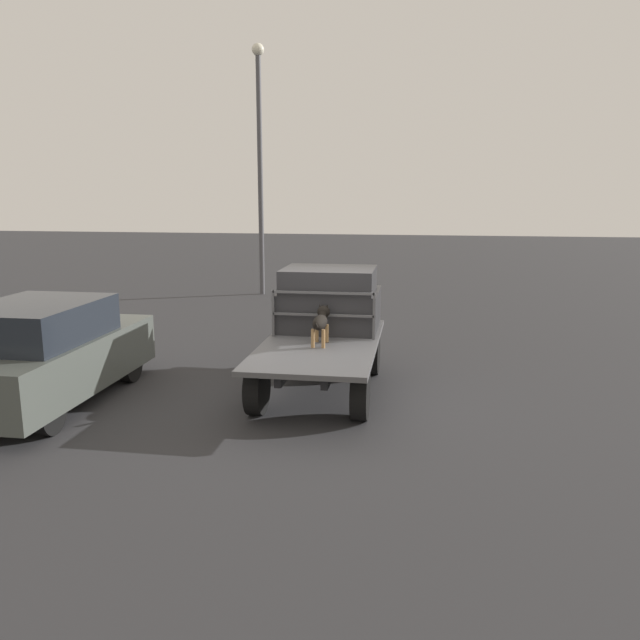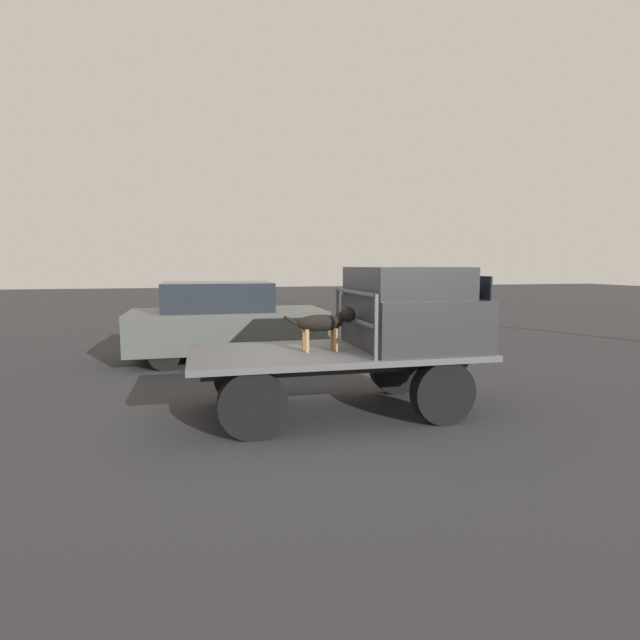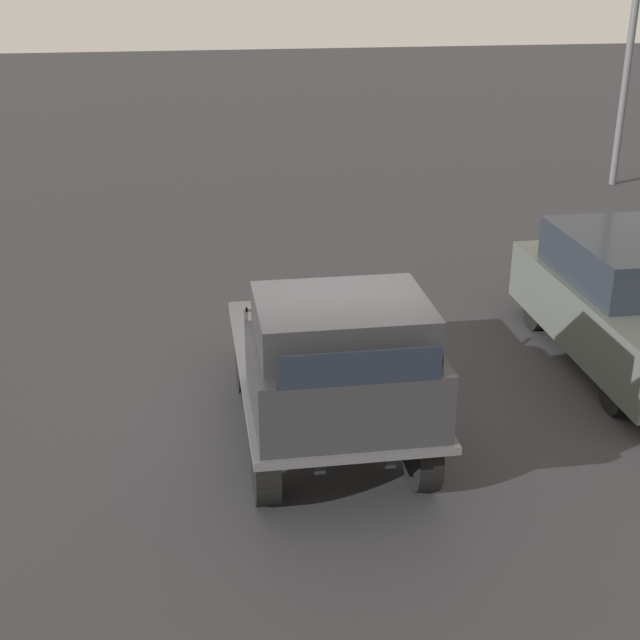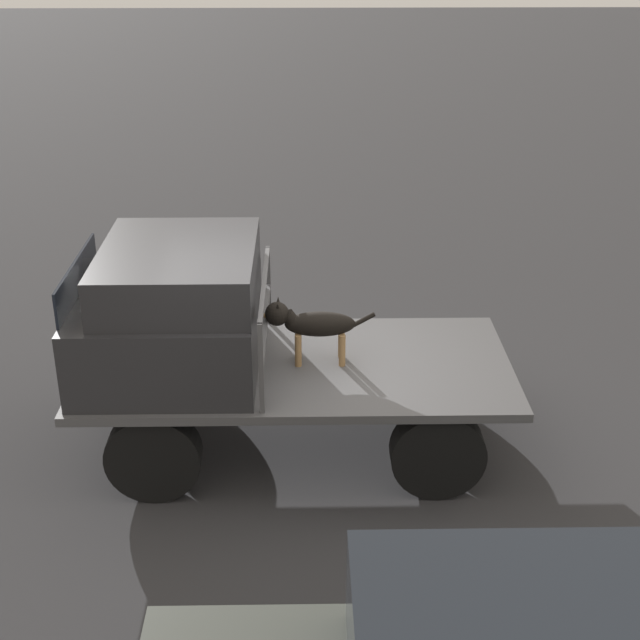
{
  "view_description": "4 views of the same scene",
  "coord_description": "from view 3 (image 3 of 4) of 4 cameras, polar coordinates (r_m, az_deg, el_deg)",
  "views": [
    {
      "loc": [
        -9.96,
        -1.56,
        3.31
      ],
      "look_at": [
        -0.22,
        -0.03,
        1.28
      ],
      "focal_mm": 35.0,
      "sensor_mm": 36.0,
      "label": 1
    },
    {
      "loc": [
        -1.76,
        -6.44,
        2.01
      ],
      "look_at": [
        -0.22,
        -0.03,
        1.28
      ],
      "focal_mm": 28.0,
      "sensor_mm": 36.0,
      "label": 2
    },
    {
      "loc": [
        8.63,
        -1.38,
        5.06
      ],
      "look_at": [
        -0.22,
        -0.03,
        1.28
      ],
      "focal_mm": 50.0,
      "sensor_mm": 36.0,
      "label": 3
    },
    {
      "loc": [
        -0.09,
        7.14,
        4.62
      ],
      "look_at": [
        -0.22,
        -0.03,
        1.28
      ],
      "focal_mm": 50.0,
      "sensor_mm": 36.0,
      "label": 4
    }
  ],
  "objects": [
    {
      "name": "dog",
      "position": [
        9.63,
        0.09,
        -0.41
      ],
      "size": [
        1.03,
        0.23,
        0.62
      ],
      "rotation": [
        0.0,
        0.0,
        -0.05
      ],
      "color": "#9E7547",
      "rests_on": "flatbed_truck"
    },
    {
      "name": "ground_plane",
      "position": [
        10.09,
        0.34,
        -7.2
      ],
      "size": [
        80.0,
        80.0,
        0.0
      ],
      "primitive_type": "plane",
      "color": "#2D2D30"
    },
    {
      "name": "truck_cab",
      "position": [
        8.5,
        1.5,
        -2.65
      ],
      "size": [
        1.56,
        1.77,
        1.11
      ],
      "color": "#28282B",
      "rests_on": "flatbed_truck"
    },
    {
      "name": "parked_sedan",
      "position": [
        12.12,
        19.46,
        1.08
      ],
      "size": [
        4.03,
        1.85,
        1.65
      ],
      "rotation": [
        0.0,
        0.0,
        0.03
      ],
      "color": "black",
      "rests_on": "ground"
    },
    {
      "name": "flatbed_truck",
      "position": [
        9.8,
        0.35,
        -4.07
      ],
      "size": [
        3.88,
        1.89,
        0.87
      ],
      "color": "black",
      "rests_on": "ground"
    },
    {
      "name": "truck_headboard",
      "position": [
        9.23,
        0.62,
        -0.48
      ],
      "size": [
        0.04,
        1.77,
        0.8
      ],
      "color": "#4C4C4F",
      "rests_on": "flatbed_truck"
    }
  ]
}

